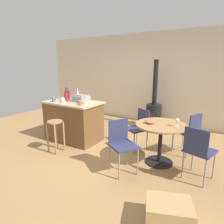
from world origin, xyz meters
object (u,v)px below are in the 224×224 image
object	(u,v)px
cup_2	(81,103)
wine_glass	(177,121)
wood_stove	(154,111)
cup_3	(74,97)
folding_chair_near	(198,149)
cup_0	(54,99)
serving_bowl	(150,121)
bottle_3	(66,97)
cup_1	(63,101)
cardboard_box	(169,214)
bottle_4	(66,95)
folding_chair_right	(122,142)
wooden_stool	(55,130)
folding_chair_far	(189,130)
bottle_1	(68,95)
toolbox	(81,99)
bottle_0	(82,100)
dining_table	(161,134)
folding_chair_left	(139,126)
kitchen_island	(74,121)
bottle_2	(77,95)

from	to	relation	value
cup_2	wine_glass	world-z (taller)	cup_2
wood_stove	cup_3	bearing A→B (deg)	-130.25
folding_chair_near	cup_0	world-z (taller)	cup_0
serving_bowl	bottle_3	bearing A→B (deg)	179.08
cup_1	cardboard_box	world-z (taller)	cup_1
wine_glass	cup_3	bearing A→B (deg)	174.41
wood_stove	bottle_4	bearing A→B (deg)	-131.97
folding_chair_right	cup_0	size ratio (longest dim) A/B	7.73
wooden_stool	folding_chair_far	distance (m)	2.69
folding_chair_far	bottle_1	bearing A→B (deg)	-169.68
toolbox	cup_3	bearing A→B (deg)	157.44
bottle_4	cup_2	size ratio (longest dim) A/B	2.32
folding_chair_near	cardboard_box	xyz separation A→B (m)	(-0.10, -1.09, -0.38)
bottle_3	folding_chair_far	bearing A→B (deg)	14.11
cup_0	cup_3	bearing A→B (deg)	69.09
folding_chair_far	serving_bowl	xyz separation A→B (m)	(-0.56, -0.70, 0.27)
bottle_0	cup_2	bearing A→B (deg)	-61.77
bottle_4	cup_0	bearing A→B (deg)	-92.01
wood_stove	serving_bowl	world-z (taller)	wood_stove
folding_chair_far	cup_3	bearing A→B (deg)	-172.05
cup_2	wine_glass	bearing A→B (deg)	6.26
bottle_4	cup_3	world-z (taller)	bottle_4
folding_chair_near	wine_glass	world-z (taller)	wine_glass
dining_table	cup_3	xyz separation A→B (m)	(-2.31, 0.27, 0.42)
dining_table	folding_chair_right	bearing A→B (deg)	-127.23
dining_table	cup_3	distance (m)	2.36
folding_chair_far	cup_2	distance (m)	2.27
folding_chair_left	folding_chair_right	bearing A→B (deg)	-81.72
toolbox	serving_bowl	distance (m)	1.79
bottle_0	cardboard_box	bearing A→B (deg)	-28.23
folding_chair_far	bottle_4	xyz separation A→B (m)	(-2.85, -0.46, 0.53)
bottle_0	cardboard_box	xyz separation A→B (m)	(2.31, -1.24, -0.88)
folding_chair_left	cup_1	xyz separation A→B (m)	(-1.62, -0.58, 0.48)
cup_3	kitchen_island	bearing A→B (deg)	-53.85
bottle_3	cardboard_box	distance (m)	3.26
kitchen_island	cup_2	world-z (taller)	cup_2
folding_chair_left	folding_chair_right	world-z (taller)	folding_chair_right
dining_table	folding_chair_near	bearing A→B (deg)	-20.35
folding_chair_far	folding_chair_right	world-z (taller)	folding_chair_right
wood_stove	serving_bowl	size ratio (longest dim) A/B	10.58
cup_2	cup_1	bearing A→B (deg)	178.46
toolbox	cup_1	bearing A→B (deg)	-131.84
folding_chair_far	bottle_2	size ratio (longest dim) A/B	2.96
toolbox	bottle_2	world-z (taller)	bottle_2
folding_chair_far	bottle_3	world-z (taller)	bottle_3
dining_table	folding_chair_far	xyz separation A→B (m)	(0.37, 0.64, -0.06)
bottle_3	cup_2	distance (m)	0.62
wooden_stool	cup_2	world-z (taller)	cup_2
bottle_1	cup_2	xyz separation A→B (m)	(0.69, -0.34, -0.06)
bottle_1	cup_3	world-z (taller)	bottle_1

